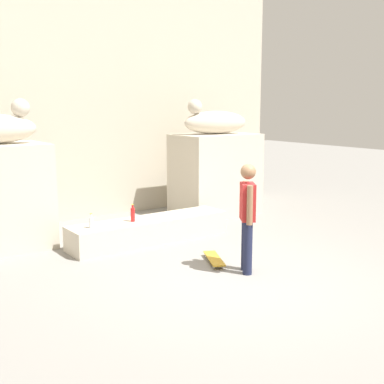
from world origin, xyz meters
The scene contains 9 objects.
ground_plane centered at (0.00, 0.00, 0.00)m, with size 40.00×40.00×0.00m, color gray.
facade_wall centered at (0.00, 5.38, 3.45)m, with size 10.22×0.60×6.90m, color #C0B6A2.
pedestal_right centered at (2.47, 3.73, 0.93)m, with size 1.86×1.24×1.86m, color beige.
statue_reclining_right centered at (2.43, 3.73, 2.14)m, with size 1.65×0.72×0.78m.
ledge_block centered at (0.00, 2.56, 0.22)m, with size 3.10×0.70×0.45m, color beige.
skater centered at (0.32, 0.23, 0.92)m, with size 0.37×0.46×1.67m.
skateboard centered at (0.21, 0.89, 0.06)m, with size 0.53×0.81×0.08m.
bottle_clear centered at (-1.18, 2.53, 0.55)m, with size 0.08×0.08×0.26m.
bottle_red centered at (-0.37, 2.53, 0.58)m, with size 0.08×0.08×0.32m.
Camera 1 is at (-4.68, -5.27, 2.56)m, focal length 47.09 mm.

